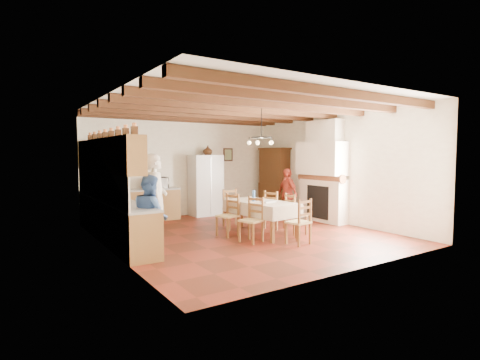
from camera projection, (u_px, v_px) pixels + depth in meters
name	position (u px, v px, depth m)	size (l,w,h in m)	color
floor	(243.00, 234.00, 8.76)	(6.00, 6.50, 0.02)	#4E1E11
ceiling	(244.00, 104.00, 8.55)	(6.00, 6.50, 0.02)	silver
wall_back	(184.00, 166.00, 11.37)	(6.00, 0.02, 3.00)	beige
wall_front	(358.00, 178.00, 5.93)	(6.00, 0.02, 3.00)	beige
wall_left	(110.00, 174.00, 7.01)	(0.02, 6.50, 3.00)	beige
wall_right	(334.00, 168.00, 10.30)	(0.02, 6.50, 3.00)	beige
ceiling_beams	(244.00, 109.00, 8.55)	(6.00, 6.30, 0.16)	#3D2814
lower_cabinets_left	(114.00, 220.00, 8.13)	(0.60, 4.30, 0.86)	brown
lower_cabinets_back	(138.00, 206.00, 10.34)	(2.30, 0.60, 0.86)	brown
countertop_left	(113.00, 200.00, 8.09)	(0.62, 4.30, 0.04)	gray
countertop_back	(137.00, 190.00, 10.31)	(2.34, 0.62, 0.04)	gray
backsplash_left	(99.00, 186.00, 7.92)	(0.03, 4.30, 0.60)	white
backsplash_back	(134.00, 178.00, 10.52)	(2.30, 0.03, 0.60)	white
upper_cabinets	(106.00, 155.00, 7.96)	(0.35, 4.20, 0.70)	brown
fireplace	(321.00, 171.00, 10.31)	(0.56, 1.60, 2.80)	beige
wall_picture	(228.00, 155.00, 12.17)	(0.34, 0.03, 0.42)	black
refrigerator	(205.00, 185.00, 11.46)	(0.92, 0.76, 1.84)	silver
hutch	(274.00, 180.00, 12.12)	(0.48, 1.14, 2.07)	#3A240C
dining_table	(261.00, 205.00, 8.67)	(1.05, 1.84, 0.78)	silver
chandelier	(261.00, 138.00, 8.56)	(0.47, 0.47, 0.03)	black
chair_left_near	(251.00, 220.00, 7.94)	(0.42, 0.40, 0.96)	brown
chair_left_far	(228.00, 215.00, 8.54)	(0.42, 0.40, 0.96)	brown
chair_right_near	(296.00, 214.00, 8.74)	(0.42, 0.40, 0.96)	brown
chair_right_far	(275.00, 209.00, 9.41)	(0.42, 0.40, 0.96)	brown
chair_end_near	(298.00, 221.00, 7.75)	(0.42, 0.40, 0.96)	brown
chair_end_far	(233.00, 208.00, 9.64)	(0.42, 0.40, 0.96)	brown
person_man	(156.00, 199.00, 7.71)	(0.69, 0.45, 1.88)	white
person_woman_blue	(151.00, 215.00, 6.90)	(0.73, 0.57, 1.50)	#3B5E9D
person_woman_red	(287.00, 194.00, 10.64)	(0.86, 0.36, 1.47)	#B23928
microwave	(157.00, 183.00, 10.61)	(0.57, 0.39, 0.31)	silver
fridge_vase	(208.00, 150.00, 11.44)	(0.28, 0.28, 0.29)	#3A240C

